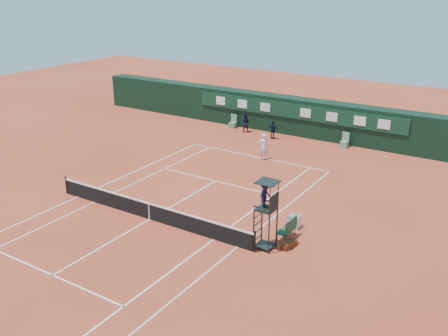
% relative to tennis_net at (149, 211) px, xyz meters
% --- Properties ---
extents(ground, '(90.00, 90.00, 0.00)m').
position_rel_tennis_net_xyz_m(ground, '(0.00, 0.00, -0.51)').
color(ground, '#BB462C').
rests_on(ground, ground).
extents(court_lines, '(11.05, 23.85, 0.01)m').
position_rel_tennis_net_xyz_m(court_lines, '(0.00, 0.00, -0.50)').
color(court_lines, silver).
rests_on(court_lines, ground).
extents(tennis_net, '(12.90, 0.10, 1.10)m').
position_rel_tennis_net_xyz_m(tennis_net, '(0.00, 0.00, 0.00)').
color(tennis_net, black).
rests_on(tennis_net, ground).
extents(back_wall, '(40.00, 1.65, 3.00)m').
position_rel_tennis_net_xyz_m(back_wall, '(0.00, 18.74, 1.00)').
color(back_wall, black).
rests_on(back_wall, ground).
extents(linesman_chair_left, '(0.55, 0.50, 1.15)m').
position_rel_tennis_net_xyz_m(linesman_chair_left, '(-5.50, 17.48, -0.19)').
color(linesman_chair_left, '#55815A').
rests_on(linesman_chair_left, ground).
extents(linesman_chair_right, '(0.55, 0.50, 1.15)m').
position_rel_tennis_net_xyz_m(linesman_chair_right, '(4.50, 17.48, -0.19)').
color(linesman_chair_right, '#5A8968').
rests_on(linesman_chair_right, ground).
extents(umpire_chair, '(0.96, 0.95, 3.42)m').
position_rel_tennis_net_xyz_m(umpire_chair, '(6.60, 0.63, 1.95)').
color(umpire_chair, black).
rests_on(umpire_chair, ground).
extents(player_bench, '(0.56, 1.20, 1.10)m').
position_rel_tennis_net_xyz_m(player_bench, '(7.16, 2.04, 0.09)').
color(player_bench, '#1A4329').
rests_on(player_bench, ground).
extents(tennis_bag, '(0.55, 0.91, 0.32)m').
position_rel_tennis_net_xyz_m(tennis_bag, '(7.56, 1.27, -0.35)').
color(tennis_bag, black).
rests_on(tennis_bag, ground).
extents(cooler, '(0.57, 0.57, 0.65)m').
position_rel_tennis_net_xyz_m(cooler, '(6.90, 3.33, -0.18)').
color(cooler, silver).
rests_on(cooler, ground).
extents(tennis_ball, '(0.06, 0.06, 0.06)m').
position_rel_tennis_net_xyz_m(tennis_ball, '(0.54, 6.73, -0.48)').
color(tennis_ball, '#C6D331').
rests_on(tennis_ball, ground).
extents(player, '(0.84, 0.76, 1.93)m').
position_rel_tennis_net_xyz_m(player, '(0.62, 11.65, 0.46)').
color(player, white).
rests_on(player, ground).
extents(ball_kid_left, '(0.93, 0.82, 1.59)m').
position_rel_tennis_net_xyz_m(ball_kid_left, '(-3.95, 16.91, 0.29)').
color(ball_kid_left, black).
rests_on(ball_kid_left, ground).
extents(ball_kid_right, '(0.90, 0.42, 1.49)m').
position_rel_tennis_net_xyz_m(ball_kid_right, '(-1.09, 16.44, 0.24)').
color(ball_kid_right, black).
rests_on(ball_kid_right, ground).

